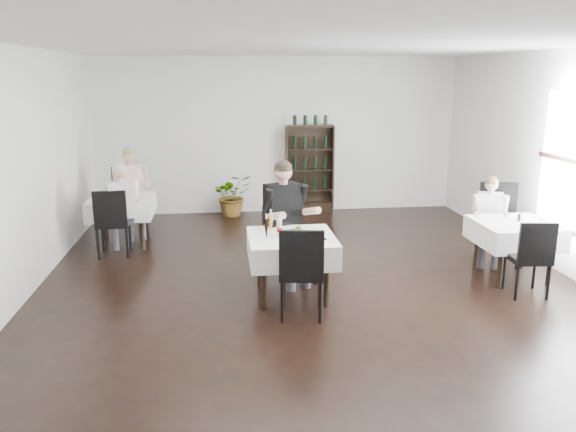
# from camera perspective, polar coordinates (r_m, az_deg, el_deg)

# --- Properties ---
(room_shell) EXTENTS (9.00, 9.00, 9.00)m
(room_shell) POSITION_cam_1_polar(r_m,az_deg,el_deg) (6.61, 2.96, 4.13)
(room_shell) COLOR black
(room_shell) RESTS_ON ground
(wine_shelf) EXTENTS (0.90, 0.28, 1.75)m
(wine_shelf) POSITION_cam_1_polar(r_m,az_deg,el_deg) (11.01, 2.21, 4.70)
(wine_shelf) COLOR black
(wine_shelf) RESTS_ON ground
(main_table) EXTENTS (1.03, 1.03, 0.77)m
(main_table) POSITION_cam_1_polar(r_m,az_deg,el_deg) (6.78, 0.36, -3.26)
(main_table) COLOR black
(main_table) RESTS_ON ground
(left_table) EXTENTS (0.98, 0.98, 0.77)m
(left_table) POSITION_cam_1_polar(r_m,az_deg,el_deg) (9.28, -16.52, 0.92)
(left_table) COLOR black
(left_table) RESTS_ON ground
(right_table) EXTENTS (0.98, 0.98, 0.77)m
(right_table) POSITION_cam_1_polar(r_m,az_deg,el_deg) (7.98, 21.97, -1.63)
(right_table) COLOR black
(right_table) RESTS_ON ground
(potted_tree) EXTENTS (0.84, 0.77, 0.82)m
(potted_tree) POSITION_cam_1_polar(r_m,az_deg,el_deg) (10.84, -5.65, 2.13)
(potted_tree) COLOR #2E6121
(potted_tree) RESTS_ON ground
(main_chair_far) EXTENTS (0.52, 0.52, 0.96)m
(main_chair_far) POSITION_cam_1_polar(r_m,az_deg,el_deg) (7.45, -1.06, -2.25)
(main_chair_far) COLOR black
(main_chair_far) RESTS_ON ground
(main_chair_near) EXTENTS (0.55, 0.55, 1.06)m
(main_chair_near) POSITION_cam_1_polar(r_m,az_deg,el_deg) (6.16, 1.38, -5.22)
(main_chair_near) COLOR black
(main_chair_near) RESTS_ON ground
(left_chair_far) EXTENTS (0.65, 0.65, 1.12)m
(left_chair_far) POSITION_cam_1_polar(r_m,az_deg,el_deg) (9.92, -16.39, 1.88)
(left_chair_far) COLOR black
(left_chair_far) RESTS_ON ground
(left_chair_near) EXTENTS (0.49, 0.50, 1.03)m
(left_chair_near) POSITION_cam_1_polar(r_m,az_deg,el_deg) (8.68, -17.45, -0.25)
(left_chair_near) COLOR black
(left_chair_near) RESTS_ON ground
(right_chair_far) EXTENTS (0.65, 0.65, 1.15)m
(right_chair_far) POSITION_cam_1_polar(r_m,az_deg,el_deg) (8.62, 20.61, -0.15)
(right_chair_far) COLOR black
(right_chair_far) RESTS_ON ground
(right_chair_near) EXTENTS (0.48, 0.49, 0.97)m
(right_chair_near) POSITION_cam_1_polar(r_m,az_deg,el_deg) (7.39, 23.49, -3.53)
(right_chair_near) COLOR black
(right_chair_near) RESTS_ON ground
(diner_main) EXTENTS (0.72, 0.75, 1.61)m
(diner_main) POSITION_cam_1_polar(r_m,az_deg,el_deg) (7.18, -0.17, 0.31)
(diner_main) COLOR #45454D
(diner_main) RESTS_ON ground
(diner_left_far) EXTENTS (0.62, 0.66, 1.49)m
(diner_left_far) POSITION_cam_1_polar(r_m,az_deg,el_deg) (9.71, -15.63, 3.03)
(diner_left_far) COLOR #45454D
(diner_left_far) RESTS_ON ground
(diner_left_near) EXTENTS (0.59, 0.62, 1.41)m
(diner_left_near) POSITION_cam_1_polar(r_m,az_deg,el_deg) (8.70, -16.62, 1.38)
(diner_left_near) COLOR #45454D
(diner_left_near) RESTS_ON ground
(diner_right_far) EXTENTS (0.54, 0.58, 1.27)m
(diner_right_far) POSITION_cam_1_polar(r_m,az_deg,el_deg) (8.46, 19.80, 0.22)
(diner_right_far) COLOR #45454D
(diner_right_far) RESTS_ON ground
(plate_far) EXTENTS (0.28, 0.28, 0.07)m
(plate_far) POSITION_cam_1_polar(r_m,az_deg,el_deg) (6.92, 0.87, -1.47)
(plate_far) COLOR white
(plate_far) RESTS_ON main_table
(plate_near) EXTENTS (0.31, 0.31, 0.07)m
(plate_near) POSITION_cam_1_polar(r_m,az_deg,el_deg) (6.62, 0.26, -2.17)
(plate_near) COLOR white
(plate_near) RESTS_ON main_table
(pilsner_dark) EXTENTS (0.07, 0.07, 0.31)m
(pilsner_dark) POSITION_cam_1_polar(r_m,az_deg,el_deg) (6.58, -2.21, -1.31)
(pilsner_dark) COLOR black
(pilsner_dark) RESTS_ON main_table
(pilsner_lager) EXTENTS (0.08, 0.08, 0.32)m
(pilsner_lager) POSITION_cam_1_polar(r_m,az_deg,el_deg) (6.74, -1.76, -0.87)
(pilsner_lager) COLOR gold
(pilsner_lager) RESTS_ON main_table
(coke_bottle) EXTENTS (0.07, 0.07, 0.26)m
(coke_bottle) POSITION_cam_1_polar(r_m,az_deg,el_deg) (6.68, -0.89, -1.24)
(coke_bottle) COLOR silver
(coke_bottle) RESTS_ON main_table
(napkin_cutlery) EXTENTS (0.22, 0.22, 0.02)m
(napkin_cutlery) POSITION_cam_1_polar(r_m,az_deg,el_deg) (6.62, 2.96, -2.28)
(napkin_cutlery) COLOR black
(napkin_cutlery) RESTS_ON main_table
(pepper_mill) EXTENTS (0.04, 0.04, 0.10)m
(pepper_mill) POSITION_cam_1_polar(r_m,az_deg,el_deg) (8.02, 22.43, -0.14)
(pepper_mill) COLOR black
(pepper_mill) RESTS_ON right_table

